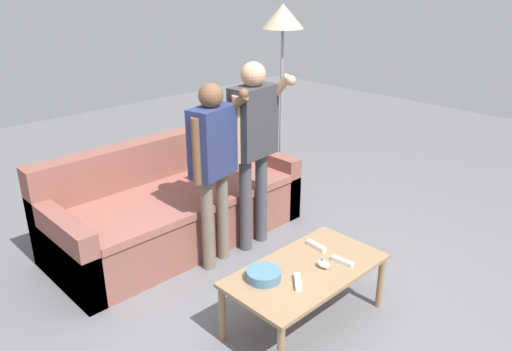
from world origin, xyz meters
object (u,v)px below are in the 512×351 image
coffee_table (306,275)px  game_remote_nunchuk (323,264)px  game_remote_wand_spare (316,246)px  game_remote_wand_near (342,261)px  snack_bowl (264,275)px  floor_lamp (283,28)px  game_remote_wand_far (298,282)px  player_right (254,135)px  couch (174,207)px  player_center (213,155)px

coffee_table → game_remote_nunchuk: (0.09, -0.06, 0.07)m
game_remote_wand_spare → game_remote_wand_near: bearing=-97.5°
snack_bowl → game_remote_nunchuk: (0.36, -0.17, -0.01)m
floor_lamp → game_remote_wand_far: floor_lamp is taller
player_right → game_remote_wand_spare: bearing=-104.6°
couch → game_remote_nunchuk: bearing=-88.9°
couch → coffee_table: couch is taller
game_remote_wand_spare → floor_lamp: bearing=51.0°
player_center → game_remote_wand_near: 1.19m
game_remote_nunchuk → player_right: size_ratio=0.06×
snack_bowl → player_right: 1.24m
couch → game_remote_wand_spare: size_ratio=13.29×
game_remote_nunchuk → player_center: (-0.04, 1.02, 0.47)m
snack_bowl → game_remote_nunchuk: bearing=-24.9°
floor_lamp → couch: bearing=-178.8°
snack_bowl → game_remote_wand_near: snack_bowl is taller
player_right → snack_bowl: bearing=-130.7°
snack_bowl → game_remote_nunchuk: snack_bowl is taller
couch → player_right: bearing=-54.0°
game_remote_wand_near → game_remote_nunchuk: bearing=155.6°
snack_bowl → game_remote_wand_spare: bearing=1.8°
player_center → game_remote_wand_near: (0.16, -1.07, -0.48)m
game_remote_wand_near → snack_bowl: bearing=155.2°
coffee_table → snack_bowl: (-0.27, 0.10, 0.08)m
snack_bowl → player_right: (0.73, 0.85, 0.53)m
game_remote_nunchuk → player_center: 1.12m
couch → game_remote_wand_far: bearing=-97.9°
couch → game_remote_wand_far: (-0.22, -1.59, 0.13)m
snack_bowl → player_right: size_ratio=0.14×
snack_bowl → player_right: player_right is taller
coffee_table → snack_bowl: size_ratio=4.97×
game_remote_wand_spare → player_right: bearing=75.4°
game_remote_nunchuk → game_remote_wand_spare: bearing=49.7°
snack_bowl → floor_lamp: size_ratio=0.11×
floor_lamp → game_remote_wand_spare: bearing=-129.0°
player_center → game_remote_wand_spare: player_center is taller
game_remote_wand_near → couch: bearing=95.4°
game_remote_wand_far → snack_bowl: bearing=122.2°
couch → snack_bowl: size_ratio=10.04×
couch → coffee_table: bearing=-92.1°
floor_lamp → game_remote_wand_spare: 2.21m
couch → snack_bowl: couch is taller
couch → player_right: (0.40, -0.56, 0.67)m
game_remote_wand_far → floor_lamp: bearing=46.1°
coffee_table → player_right: bearing=64.3°
game_remote_wand_far → game_remote_wand_spare: size_ratio=0.85×
coffee_table → player_center: (0.05, 0.95, 0.54)m
coffee_table → game_remote_wand_spare: bearing=26.4°
player_center → game_remote_wand_spare: (0.19, -0.83, -0.48)m
couch → snack_bowl: (-0.33, -1.41, 0.15)m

